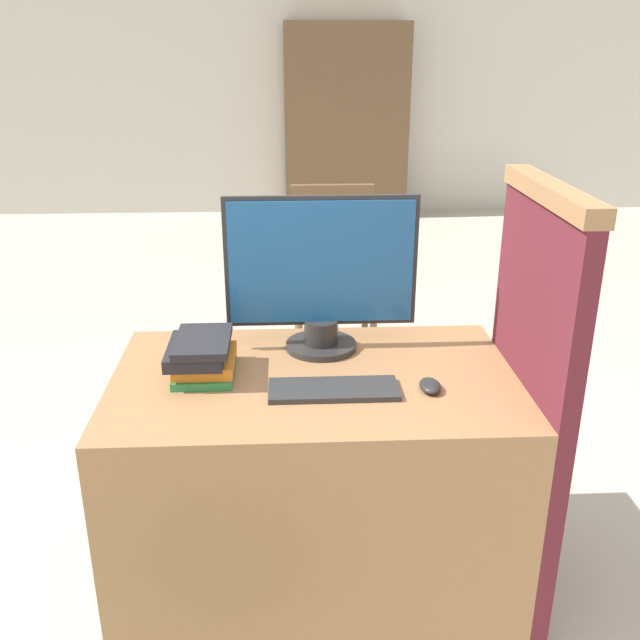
{
  "coord_description": "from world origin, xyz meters",
  "views": [
    {
      "loc": [
        -0.08,
        -1.5,
        1.64
      ],
      "look_at": [
        0.02,
        0.33,
        0.92
      ],
      "focal_mm": 40.0,
      "sensor_mm": 36.0,
      "label": 1
    }
  ],
  "objects_px": {
    "monitor": "(321,276)",
    "book_stack": "(202,356)",
    "keyboard": "(334,390)",
    "mouse": "(430,386)",
    "far_chair": "(333,269)"
  },
  "relations": [
    {
      "from": "keyboard",
      "to": "book_stack",
      "type": "xyz_separation_m",
      "value": [
        -0.37,
        0.13,
        0.05
      ]
    },
    {
      "from": "book_stack",
      "to": "far_chair",
      "type": "distance_m",
      "value": 1.83
    },
    {
      "from": "mouse",
      "to": "far_chair",
      "type": "bearing_deg",
      "value": 94.4
    },
    {
      "from": "keyboard",
      "to": "far_chair",
      "type": "relative_size",
      "value": 0.39
    },
    {
      "from": "monitor",
      "to": "far_chair",
      "type": "relative_size",
      "value": 0.63
    },
    {
      "from": "monitor",
      "to": "book_stack",
      "type": "relative_size",
      "value": 2.37
    },
    {
      "from": "monitor",
      "to": "book_stack",
      "type": "distance_m",
      "value": 0.43
    },
    {
      "from": "keyboard",
      "to": "far_chair",
      "type": "xyz_separation_m",
      "value": [
        0.13,
        1.87,
        -0.24
      ]
    },
    {
      "from": "keyboard",
      "to": "far_chair",
      "type": "height_order",
      "value": "far_chair"
    },
    {
      "from": "monitor",
      "to": "book_stack",
      "type": "xyz_separation_m",
      "value": [
        -0.35,
        -0.17,
        -0.18
      ]
    },
    {
      "from": "monitor",
      "to": "mouse",
      "type": "bearing_deg",
      "value": -46.79
    },
    {
      "from": "mouse",
      "to": "far_chair",
      "type": "distance_m",
      "value": 1.89
    },
    {
      "from": "mouse",
      "to": "far_chair",
      "type": "xyz_separation_m",
      "value": [
        -0.14,
        1.87,
        -0.24
      ]
    },
    {
      "from": "monitor",
      "to": "keyboard",
      "type": "relative_size",
      "value": 1.62
    },
    {
      "from": "mouse",
      "to": "book_stack",
      "type": "relative_size",
      "value": 0.37
    }
  ]
}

